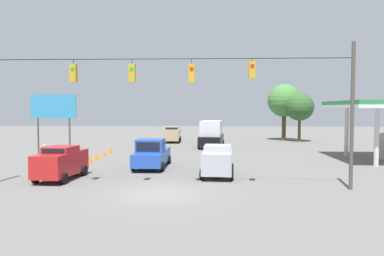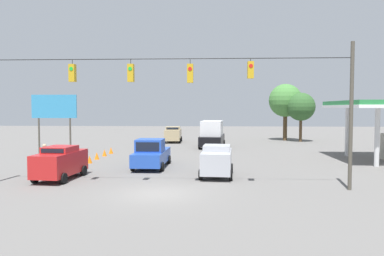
% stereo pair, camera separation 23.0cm
% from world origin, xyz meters
% --- Properties ---
extents(ground_plane, '(140.00, 140.00, 0.00)m').
position_xyz_m(ground_plane, '(0.00, 0.00, 0.00)').
color(ground_plane, '#605E5B').
extents(overhead_signal_span, '(20.36, 0.38, 7.81)m').
position_xyz_m(overhead_signal_span, '(0.02, -1.42, 4.94)').
color(overhead_signal_span, '#4C473D').
rests_on(overhead_signal_span, ground_plane).
extents(sedan_tan_withflow_deep, '(2.19, 4.41, 1.98)m').
position_xyz_m(sedan_tan_withflow_deep, '(2.07, -28.49, 1.03)').
color(sedan_tan_withflow_deep, tan).
rests_on(sedan_tan_withflow_deep, ground_plane).
extents(sedan_red_parked_shoulder, '(2.26, 4.34, 2.02)m').
position_xyz_m(sedan_red_parked_shoulder, '(6.46, -3.58, 1.05)').
color(sedan_red_parked_shoulder, red).
rests_on(sedan_red_parked_shoulder, ground_plane).
extents(sedan_silver_crossing_near, '(2.24, 4.14, 1.99)m').
position_xyz_m(sedan_silver_crossing_near, '(-3.09, -5.02, 1.04)').
color(sedan_silver_crossing_near, '#A8AAB2').
rests_on(sedan_silver_crossing_near, ground_plane).
extents(box_truck_black_oncoming_deep, '(3.01, 6.38, 2.93)m').
position_xyz_m(box_truck_black_oncoming_deep, '(-2.86, -22.59, 1.44)').
color(box_truck_black_oncoming_deep, black).
rests_on(box_truck_black_oncoming_deep, ground_plane).
extents(pickup_truck_blue_withflow_mid, '(2.34, 5.58, 2.12)m').
position_xyz_m(pickup_truck_blue_withflow_mid, '(1.62, -8.33, 0.98)').
color(pickup_truck_blue_withflow_mid, '#234CB2').
rests_on(pickup_truck_blue_withflow_mid, ground_plane).
extents(traffic_cone_nearest, '(0.41, 0.41, 0.61)m').
position_xyz_m(traffic_cone_nearest, '(6.80, -5.92, 0.31)').
color(traffic_cone_nearest, orange).
rests_on(traffic_cone_nearest, ground_plane).
extents(traffic_cone_second, '(0.41, 0.41, 0.61)m').
position_xyz_m(traffic_cone_second, '(6.85, -8.24, 0.31)').
color(traffic_cone_second, orange).
rests_on(traffic_cone_second, ground_plane).
extents(traffic_cone_third, '(0.41, 0.41, 0.61)m').
position_xyz_m(traffic_cone_third, '(6.81, -10.15, 0.31)').
color(traffic_cone_third, orange).
rests_on(traffic_cone_third, ground_plane).
extents(traffic_cone_fourth, '(0.41, 0.41, 0.61)m').
position_xyz_m(traffic_cone_fourth, '(6.91, -12.32, 0.31)').
color(traffic_cone_fourth, orange).
rests_on(traffic_cone_fourth, ground_plane).
extents(traffic_cone_fifth, '(0.41, 0.41, 0.61)m').
position_xyz_m(traffic_cone_fifth, '(6.87, -14.47, 0.31)').
color(traffic_cone_fifth, orange).
rests_on(traffic_cone_fifth, ground_plane).
extents(traffic_cone_farthest, '(0.41, 0.41, 0.61)m').
position_xyz_m(traffic_cone_farthest, '(6.78, -16.34, 0.31)').
color(traffic_cone_farthest, orange).
rests_on(traffic_cone_farthest, ground_plane).
extents(roadside_billboard, '(4.24, 0.16, 5.57)m').
position_xyz_m(roadside_billboard, '(11.81, -15.36, 4.11)').
color(roadside_billboard, '#4C473D').
rests_on(roadside_billboard, ground_plane).
extents(pedestrian, '(0.40, 0.28, 1.86)m').
position_xyz_m(pedestrian, '(8.84, -6.67, 0.95)').
color(pedestrian, '#2D334C').
rests_on(pedestrian, ground_plane).
extents(tree_horizon_left, '(3.61, 3.61, 6.31)m').
position_xyz_m(tree_horizon_left, '(-14.26, -30.04, 4.48)').
color(tree_horizon_left, '#4C3823').
rests_on(tree_horizon_left, ground_plane).
extents(tree_horizon_right, '(4.39, 4.39, 7.55)m').
position_xyz_m(tree_horizon_right, '(-12.64, -31.84, 5.31)').
color(tree_horizon_right, '#4C3823').
rests_on(tree_horizon_right, ground_plane).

